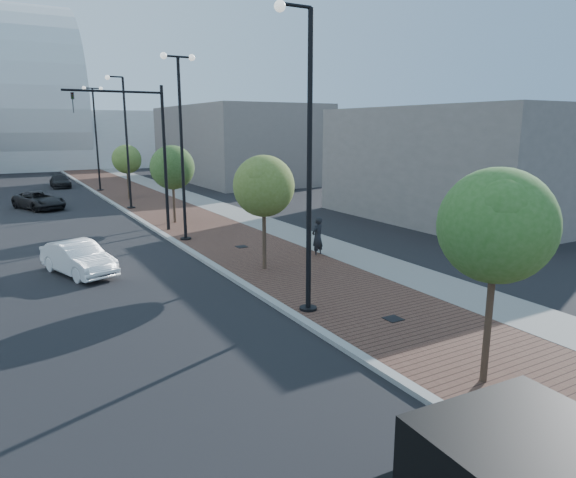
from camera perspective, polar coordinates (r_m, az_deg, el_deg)
sidewalk at (r=44.95m, az=-15.15°, el=4.59°), size 7.00×140.00×0.12m
concrete_strip at (r=45.69m, az=-11.87°, el=4.88°), size 2.40×140.00×0.13m
curb at (r=44.21m, az=-19.54°, el=4.20°), size 0.30×140.00×0.14m
white_sedan at (r=22.26m, az=-22.30°, el=-1.99°), size 2.60×4.26×1.33m
dark_car_mid at (r=41.09m, az=-25.94°, el=3.89°), size 3.72×5.10×1.29m
dark_car_far at (r=55.07m, az=-24.01°, el=5.89°), size 1.71×4.16×1.20m
pedestrian at (r=23.31m, az=3.29°, el=0.22°), size 0.79×0.65×1.85m
streetlight_1 at (r=15.54m, az=2.03°, el=6.87°), size 1.44×0.56×9.21m
streetlight_2 at (r=26.49m, az=-11.73°, el=9.95°), size 1.72×0.56×9.28m
streetlight_3 at (r=38.07m, az=-17.60°, el=9.59°), size 1.44×0.56×9.21m
streetlight_4 at (r=49.85m, az=-20.54°, el=10.47°), size 1.72×0.56×9.28m
traffic_mast at (r=29.11m, az=-15.33°, el=10.29°), size 5.09×0.20×8.00m
tree_0 at (r=11.93m, az=22.24°, el=1.36°), size 2.54×2.52×5.02m
tree_1 at (r=20.55m, az=-2.63°, el=5.88°), size 2.49×2.46×4.75m
tree_2 at (r=31.67m, az=-12.68°, el=7.76°), size 2.64×2.64×4.76m
tree_3 at (r=43.27m, az=-17.45°, el=8.45°), size 2.34×2.29×4.43m
convention_center at (r=88.34m, az=-26.60°, el=11.24°), size 50.00×30.00×50.00m
commercial_block_ne at (r=58.21m, az=-5.83°, el=10.53°), size 12.00×22.00×8.00m
commercial_block_e at (r=34.64m, az=18.35°, el=7.91°), size 10.00×16.00×7.00m
utility_cover_1 at (r=16.06m, az=11.62°, el=-8.68°), size 0.50×0.50×0.02m
utility_cover_2 at (r=24.99m, az=-5.18°, el=-0.85°), size 0.50×0.50×0.02m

